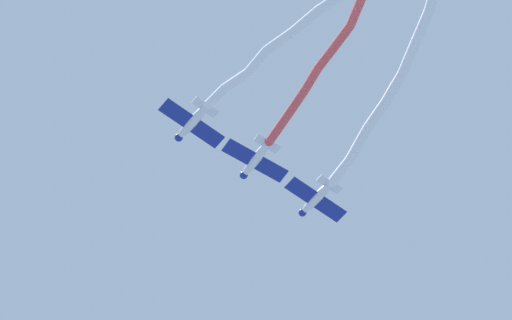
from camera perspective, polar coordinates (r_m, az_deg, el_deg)
The scene contains 6 objects.
airplane_lead at distance 103.30m, azimuth 3.10°, elevation -1.99°, with size 5.69×5.42×1.61m.
smoke_trail_lead at distance 98.31m, azimuth 7.63°, elevation 5.57°, with size 13.34×26.02×4.45m.
airplane_left_wing at distance 101.24m, azimuth -0.03°, elevation 0.02°, with size 5.95×5.21×1.61m.
smoke_trail_left_wing at distance 97.96m, azimuth 3.93°, elevation 5.91°, with size 12.75×17.60×4.71m.
airplane_right_wing at distance 99.10m, azimuth -3.31°, elevation 1.94°, with size 5.65×5.47×1.61m.
smoke_trail_right_wing at distance 94.01m, azimuth 1.51°, elevation 6.23°, with size 15.87×13.20×2.49m.
Camera 1 is at (-1.38, 56.18, 3.07)m, focal length 77.84 mm.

